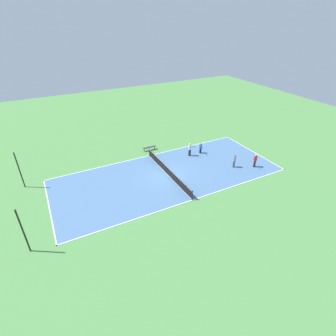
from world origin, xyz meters
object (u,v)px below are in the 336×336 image
(player_baseline_gray, at_px, (234,160))
(fence_post_back_right, at_px, (20,170))
(fence_post_back_left, at_px, (23,231))
(player_near_blue, at_px, (201,148))
(tennis_net, at_px, (168,171))
(player_coach_red, at_px, (255,160))
(tennis_ball_near_net, at_px, (146,189))
(tennis_ball_left_sideline, at_px, (245,156))
(player_far_white, at_px, (190,149))
(tennis_ball_far_baseline, at_px, (115,212))
(tennis_ball_midcourt, at_px, (188,181))
(bench, at_px, (149,148))

(player_baseline_gray, distance_m, fence_post_back_right, 22.90)
(fence_post_back_left, bearing_deg, player_near_blue, -69.68)
(tennis_net, height_order, fence_post_back_left, fence_post_back_left)
(fence_post_back_left, bearing_deg, player_coach_red, -85.94)
(tennis_net, distance_m, player_baseline_gray, 7.86)
(tennis_ball_near_net, height_order, fence_post_back_right, fence_post_back_right)
(player_coach_red, xyz_separation_m, tennis_ball_near_net, (1.71, 13.04, -0.90))
(tennis_ball_left_sideline, bearing_deg, fence_post_back_right, 77.67)
(player_far_white, distance_m, tennis_ball_far_baseline, 13.33)
(player_far_white, relative_size, player_coach_red, 1.06)
(tennis_ball_midcourt, xyz_separation_m, fence_post_back_left, (-2.66, 15.53, 1.95))
(tennis_ball_midcourt, distance_m, tennis_ball_left_sideline, 9.42)
(tennis_net, distance_m, player_far_white, 5.33)
(player_coach_red, height_order, tennis_ball_near_net, player_coach_red)
(player_baseline_gray, relative_size, tennis_ball_left_sideline, 23.31)
(tennis_net, height_order, player_baseline_gray, player_baseline_gray)
(player_far_white, relative_size, fence_post_back_left, 0.43)
(tennis_ball_left_sideline, xyz_separation_m, tennis_ball_far_baseline, (-2.84, 17.79, 0.00))
(bench, height_order, player_coach_red, player_coach_red)
(fence_post_back_left, bearing_deg, bench, -52.76)
(player_far_white, xyz_separation_m, player_coach_red, (-5.86, -5.24, -0.06))
(tennis_ball_left_sideline, bearing_deg, player_coach_red, 161.55)
(tennis_net, relative_size, player_coach_red, 6.22)
(tennis_ball_far_baseline, height_order, fence_post_back_right, fence_post_back_right)
(player_near_blue, height_order, player_baseline_gray, player_baseline_gray)
(player_near_blue, distance_m, tennis_ball_midcourt, 6.92)
(bench, distance_m, player_coach_red, 13.27)
(bench, height_order, player_near_blue, player_near_blue)
(tennis_ball_far_baseline, distance_m, fence_post_back_right, 11.04)
(tennis_ball_far_baseline, bearing_deg, tennis_ball_left_sideline, -80.93)
(player_near_blue, bearing_deg, bench, -107.17)
(player_coach_red, xyz_separation_m, tennis_ball_left_sideline, (2.44, -0.81, -0.90))
(tennis_net, bearing_deg, fence_post_back_right, 71.45)
(player_baseline_gray, distance_m, tennis_ball_midcourt, 6.37)
(tennis_ball_midcourt, bearing_deg, tennis_ball_left_sideline, -80.95)
(player_far_white, distance_m, player_coach_red, 7.86)
(tennis_ball_left_sideline, relative_size, fence_post_back_left, 0.02)
(tennis_net, bearing_deg, tennis_ball_left_sideline, -93.48)
(bench, bearing_deg, tennis_ball_near_net, 63.65)
(player_baseline_gray, xyz_separation_m, tennis_ball_left_sideline, (1.37, -2.99, -0.86))
(tennis_ball_midcourt, xyz_separation_m, tennis_ball_near_net, (0.76, 4.55, 0.00))
(tennis_net, distance_m, fence_post_back_right, 15.11)
(player_coach_red, bearing_deg, player_far_white, -79.58)
(tennis_ball_far_baseline, bearing_deg, player_near_blue, -64.90)
(tennis_ball_near_net, distance_m, tennis_ball_far_baseline, 4.47)
(player_near_blue, bearing_deg, fence_post_back_right, -78.18)
(tennis_net, height_order, player_near_blue, player_near_blue)
(fence_post_back_right, bearing_deg, player_near_blue, -95.67)
(player_far_white, bearing_deg, tennis_net, -98.54)
(tennis_ball_near_net, height_order, fence_post_back_left, fence_post_back_left)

